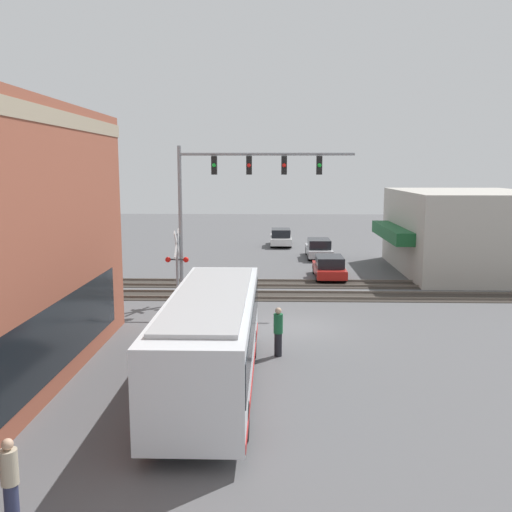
# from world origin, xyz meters

# --- Properties ---
(ground_plane) EXTENTS (120.00, 120.00, 0.00)m
(ground_plane) POSITION_xyz_m (0.00, 0.00, 0.00)
(ground_plane) COLOR #565659
(shop_building) EXTENTS (11.86, 9.70, 5.33)m
(shop_building) POSITION_xyz_m (13.67, -11.70, 2.66)
(shop_building) COLOR #B2ADA3
(shop_building) RESTS_ON ground
(city_bus) EXTENTS (10.35, 2.59, 3.06)m
(city_bus) POSITION_xyz_m (-6.98, 2.80, 1.69)
(city_bus) COLOR silver
(city_bus) RESTS_ON ground
(traffic_signal_gantry) EXTENTS (0.42, 8.65, 7.89)m
(traffic_signal_gantry) POSITION_xyz_m (4.20, 2.81, 5.98)
(traffic_signal_gantry) COLOR gray
(traffic_signal_gantry) RESTS_ON ground
(crossing_signal) EXTENTS (1.41, 1.18, 3.81)m
(crossing_signal) POSITION_xyz_m (3.97, 5.69, 2.30)
(crossing_signal) COLOR gray
(crossing_signal) RESTS_ON ground
(rail_track_near) EXTENTS (2.60, 60.00, 0.15)m
(rail_track_near) POSITION_xyz_m (6.00, 0.00, 0.03)
(rail_track_near) COLOR #332D28
(rail_track_near) RESTS_ON ground
(rail_track_far) EXTENTS (2.60, 60.00, 0.15)m
(rail_track_far) POSITION_xyz_m (9.20, 0.00, 0.03)
(rail_track_far) COLOR #332D28
(rail_track_far) RESTS_ON ground
(parked_car_red) EXTENTS (4.29, 1.82, 1.42)m
(parked_car_red) POSITION_xyz_m (11.05, -2.60, 0.66)
(parked_car_red) COLOR #B21E19
(parked_car_red) RESTS_ON ground
(parked_car_silver) EXTENTS (4.66, 1.82, 1.47)m
(parked_car_silver) POSITION_xyz_m (19.16, -2.60, 0.68)
(parked_car_silver) COLOR #B7B7BC
(parked_car_silver) RESTS_ON ground
(parked_car_white) EXTENTS (4.39, 1.82, 1.52)m
(parked_car_white) POSITION_xyz_m (25.77, 0.20, 0.70)
(parked_car_white) COLOR silver
(parked_car_white) RESTS_ON ground
(pedestrian_by_lamp) EXTENTS (0.34, 0.34, 1.76)m
(pedestrian_by_lamp) POSITION_xyz_m (-13.94, 5.96, 0.90)
(pedestrian_by_lamp) COLOR #2D3351
(pedestrian_by_lamp) RESTS_ON ground
(pedestrian_near_bus) EXTENTS (0.34, 0.34, 1.82)m
(pedestrian_near_bus) POSITION_xyz_m (-3.83, 0.71, 0.94)
(pedestrian_near_bus) COLOR black
(pedestrian_near_bus) RESTS_ON ground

